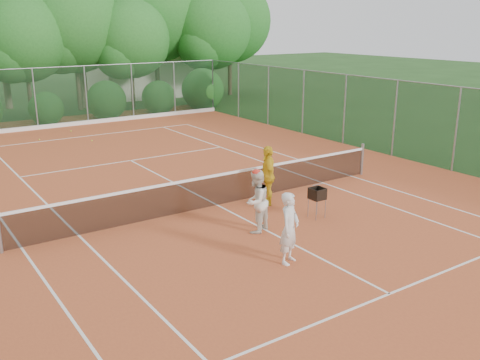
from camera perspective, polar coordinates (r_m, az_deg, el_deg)
name	(u,v)px	position (r m, az deg, el deg)	size (l,w,h in m)	color
ground	(218,206)	(15.65, -2.36, -2.81)	(120.00, 120.00, 0.00)	#1E4217
clay_court	(218,206)	(15.64, -2.36, -2.78)	(18.00, 36.00, 0.02)	#B6522A
club_building	(149,74)	(40.39, -9.72, 11.05)	(8.00, 5.00, 3.00)	beige
tennis_net	(218,189)	(15.48, -2.38, -0.95)	(11.97, 0.10, 1.10)	gray
player_white	(289,228)	(11.79, 5.30, -5.13)	(0.59, 0.39, 1.63)	silver
player_center_grp	(256,201)	(13.47, 1.73, -2.27)	(0.97, 0.89, 1.65)	silver
player_yellow	(268,175)	(15.53, 2.98, 0.50)	(1.03, 0.43, 1.75)	yellow
ball_hopper	(317,194)	(14.64, 8.24, -1.51)	(0.37, 0.37, 0.84)	gray
stray_ball_a	(39,139)	(25.97, -20.62, 4.07)	(0.07, 0.07, 0.07)	#CBD631
stray_ball_b	(71,131)	(27.50, -17.58, 5.00)	(0.07, 0.07, 0.07)	#B7D531
stray_ball_c	(92,141)	(24.96, -15.52, 4.06)	(0.07, 0.07, 0.07)	gold
court_markings	(218,205)	(15.64, -2.36, -2.73)	(11.03, 23.83, 0.01)	white
fence_back	(61,97)	(28.87, -18.53, 8.39)	(18.07, 0.07, 3.00)	#19381E
fence_right	(456,130)	(20.41, 22.08, 4.99)	(0.07, 33.07, 3.00)	#19381E
tropical_treeline	(54,23)	(34.05, -19.26, 15.52)	(32.10, 8.49, 15.03)	brown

